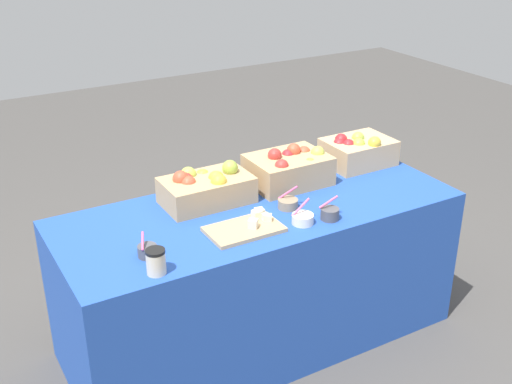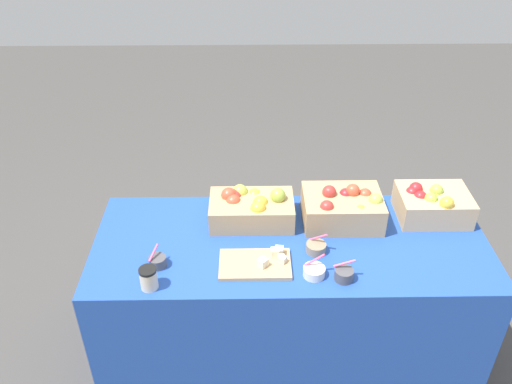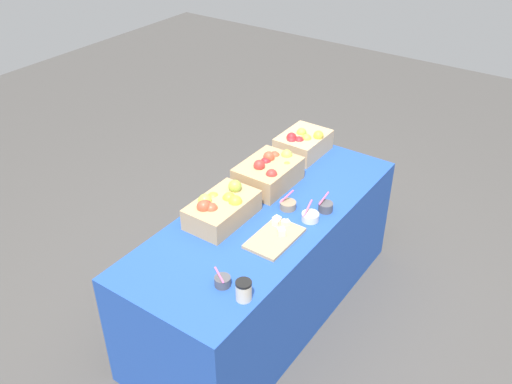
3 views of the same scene
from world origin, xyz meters
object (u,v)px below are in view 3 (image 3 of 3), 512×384
at_px(apple_crate_left, 303,143).
at_px(coffee_cup, 244,290).
at_px(sample_bowl_mid, 326,207).
at_px(sample_bowl_far, 288,205).
at_px(sample_bowl_near, 222,281).
at_px(apple_crate_middle, 269,173).
at_px(apple_crate_right, 221,208).
at_px(sample_bowl_extra, 310,217).
at_px(cutting_board_front, 276,236).

relative_size(apple_crate_left, coffee_cup, 3.41).
bearing_deg(sample_bowl_mid, sample_bowl_far, 118.23).
bearing_deg(sample_bowl_near, sample_bowl_mid, -6.93).
relative_size(apple_crate_middle, coffee_cup, 3.74).
distance_m(apple_crate_middle, sample_bowl_far, 0.29).
distance_m(apple_crate_right, sample_bowl_extra, 0.50).
height_order(sample_bowl_mid, coffee_cup, coffee_cup).
xyz_separation_m(sample_bowl_near, sample_bowl_extra, (0.70, -0.07, -0.00)).
xyz_separation_m(apple_crate_middle, cutting_board_front, (-0.43, -0.33, -0.07)).
bearing_deg(apple_crate_right, sample_bowl_far, -39.09).
bearing_deg(sample_bowl_near, apple_crate_right, 38.47).
bearing_deg(apple_crate_right, coffee_cup, -132.86).
xyz_separation_m(sample_bowl_near, sample_bowl_mid, (0.83, -0.10, 0.00)).
relative_size(apple_crate_left, sample_bowl_near, 3.71).
bearing_deg(apple_crate_left, coffee_cup, -159.98).
height_order(apple_crate_left, apple_crate_middle, apple_crate_middle).
height_order(sample_bowl_near, sample_bowl_far, sample_bowl_far).
distance_m(apple_crate_left, coffee_cup, 1.45).
xyz_separation_m(cutting_board_front, sample_bowl_mid, (0.37, -0.10, 0.01)).
distance_m(apple_crate_middle, cutting_board_front, 0.55).
bearing_deg(coffee_cup, sample_bowl_near, 83.14).
bearing_deg(sample_bowl_far, coffee_cup, -163.10).
xyz_separation_m(sample_bowl_far, coffee_cup, (-0.74, -0.23, 0.03)).
xyz_separation_m(apple_crate_right, coffee_cup, (-0.44, -0.47, -0.02)).
bearing_deg(apple_crate_left, sample_bowl_near, -165.09).
relative_size(sample_bowl_near, sample_bowl_mid, 0.93).
distance_m(sample_bowl_mid, coffee_cup, 0.85).
distance_m(apple_crate_right, sample_bowl_near, 0.54).
distance_m(apple_crate_middle, sample_bowl_extra, 0.44).
bearing_deg(apple_crate_middle, coffee_cup, -152.75).
distance_m(apple_crate_middle, sample_bowl_mid, 0.43).
bearing_deg(sample_bowl_extra, coffee_cup, -174.97).
xyz_separation_m(apple_crate_right, cutting_board_front, (0.03, -0.34, -0.06)).
xyz_separation_m(apple_crate_left, sample_bowl_mid, (-0.51, -0.46, -0.05)).
height_order(cutting_board_front, sample_bowl_far, sample_bowl_far).
distance_m(apple_crate_left, sample_bowl_mid, 0.69).
xyz_separation_m(cutting_board_front, sample_bowl_near, (-0.46, 0.00, 0.01)).
distance_m(sample_bowl_far, coffee_cup, 0.78).
bearing_deg(sample_bowl_near, sample_bowl_far, 6.94).
xyz_separation_m(apple_crate_right, sample_bowl_extra, (0.28, -0.41, -0.05)).
relative_size(apple_crate_middle, sample_bowl_near, 4.07).
height_order(apple_crate_right, sample_bowl_extra, apple_crate_right).
distance_m(sample_bowl_near, sample_bowl_far, 0.73).
distance_m(apple_crate_left, sample_bowl_near, 1.39).
xyz_separation_m(apple_crate_right, sample_bowl_far, (0.30, -0.25, -0.05)).
xyz_separation_m(cutting_board_front, coffee_cup, (-0.47, -0.13, 0.04)).
xyz_separation_m(sample_bowl_far, sample_bowl_extra, (-0.03, -0.16, -0.00)).
bearing_deg(sample_bowl_mid, apple_crate_middle, 82.60).
bearing_deg(sample_bowl_near, cutting_board_front, -0.58).
height_order(sample_bowl_near, sample_bowl_extra, sample_bowl_extra).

